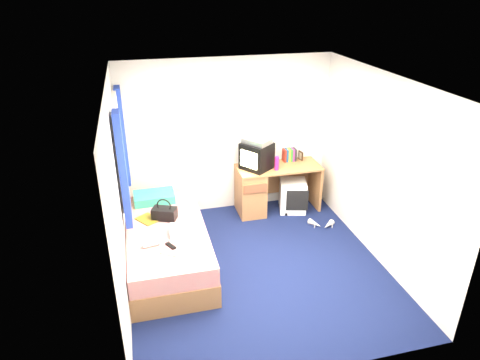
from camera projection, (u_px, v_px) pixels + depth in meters
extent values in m
plane|color=#0C1438|center=(257.00, 267.00, 5.53)|extent=(3.40, 3.40, 0.00)
plane|color=white|center=(261.00, 82.00, 4.51)|extent=(3.40, 3.40, 0.00)
plane|color=silver|center=(227.00, 137.00, 6.51)|extent=(3.20, 0.00, 3.20)
plane|color=silver|center=(317.00, 271.00, 3.53)|extent=(3.20, 0.00, 3.20)
plane|color=silver|center=(118.00, 199.00, 4.67)|extent=(0.00, 3.40, 3.40)
plane|color=silver|center=(381.00, 170.00, 5.37)|extent=(0.00, 3.40, 3.40)
cube|color=#A67245|center=(168.00, 253.00, 5.55)|extent=(1.00, 2.00, 0.30)
cube|color=brown|center=(212.00, 265.00, 5.31)|extent=(0.02, 0.70, 0.18)
cube|color=white|center=(167.00, 236.00, 5.44)|extent=(0.98, 1.98, 0.24)
cube|color=teal|center=(154.00, 197.00, 6.01)|extent=(0.57, 0.37, 0.12)
cube|color=#A67245|center=(279.00, 167.00, 6.63)|extent=(1.30, 0.55, 0.03)
cube|color=#A67245|center=(250.00, 192.00, 6.69)|extent=(0.40, 0.52, 0.72)
cube|color=#A67245|center=(315.00, 185.00, 6.93)|extent=(0.04, 0.52, 0.72)
cube|color=#A67245|center=(287.00, 176.00, 7.03)|extent=(0.78, 0.03, 0.55)
cube|color=white|center=(293.00, 196.00, 6.82)|extent=(0.49, 0.49, 0.50)
cube|color=black|center=(257.00, 156.00, 6.48)|extent=(0.55, 0.55, 0.41)
cube|color=#FFFAA1|center=(249.00, 160.00, 6.34)|extent=(0.20, 0.26, 0.25)
cube|color=#ABABAD|center=(257.00, 141.00, 6.37)|extent=(0.46, 0.48, 0.07)
cube|color=maroon|center=(284.00, 155.00, 6.77)|extent=(0.03, 0.13, 0.20)
cube|color=navy|center=(286.00, 155.00, 6.78)|extent=(0.03, 0.13, 0.20)
cube|color=gold|center=(288.00, 155.00, 6.79)|extent=(0.03, 0.13, 0.20)
cube|color=#337F33|center=(290.00, 155.00, 6.79)|extent=(0.03, 0.13, 0.20)
cube|color=#7F337F|center=(293.00, 155.00, 6.80)|extent=(0.03, 0.13, 0.20)
cube|color=#262626|center=(295.00, 154.00, 6.81)|extent=(0.03, 0.13, 0.20)
cube|color=black|center=(301.00, 156.00, 6.85)|extent=(0.04, 0.12, 0.14)
cylinder|color=#DA1E6E|center=(277.00, 164.00, 6.46)|extent=(0.08, 0.08, 0.20)
cylinder|color=white|center=(268.00, 162.00, 6.59)|extent=(0.06, 0.06, 0.16)
cube|color=black|center=(165.00, 214.00, 5.56)|extent=(0.35, 0.28, 0.15)
torus|color=black|center=(164.00, 206.00, 5.51)|extent=(0.18, 0.09, 0.19)
cube|color=silver|center=(182.00, 230.00, 5.24)|extent=(0.32, 0.28, 0.10)
cube|color=yellow|center=(148.00, 219.00, 5.56)|extent=(0.33, 0.35, 0.01)
cylinder|color=silver|center=(151.00, 244.00, 5.00)|extent=(0.21, 0.11, 0.07)
cube|color=yellow|center=(170.00, 254.00, 4.87)|extent=(0.22, 0.17, 0.01)
cube|color=black|center=(171.00, 246.00, 5.01)|extent=(0.12, 0.16, 0.02)
cube|color=silver|center=(118.00, 149.00, 5.36)|extent=(0.02, 0.90, 1.10)
cube|color=white|center=(113.00, 103.00, 5.11)|extent=(0.06, 1.06, 0.08)
cube|color=white|center=(124.00, 191.00, 5.61)|extent=(0.06, 1.06, 0.08)
cube|color=navy|center=(123.00, 171.00, 4.87)|extent=(0.08, 0.24, 1.40)
cube|color=navy|center=(123.00, 137.00, 5.91)|extent=(0.08, 0.24, 1.40)
cone|color=silver|center=(315.00, 224.00, 6.44)|extent=(0.19, 0.24, 0.09)
cone|color=silver|center=(328.00, 225.00, 6.41)|extent=(0.23, 0.20, 0.09)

